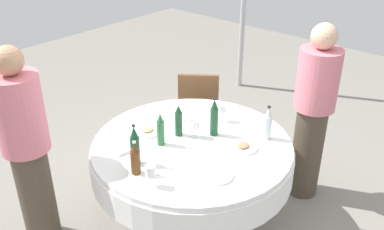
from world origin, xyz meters
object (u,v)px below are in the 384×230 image
Objects in this scene: dining_table at (192,158)px; chair_left at (199,103)px; person_east at (27,148)px; plate_inner at (243,147)px; bottle_dark_green_mid at (179,121)px; person_rear at (313,111)px; bottle_green_south at (161,130)px; bottle_clear_left at (268,124)px; bottle_dark_green_rear at (135,146)px; wine_glass_left at (223,109)px; plate_west at (217,175)px; plate_front at (148,131)px; wine_glass_mid at (195,125)px; bottle_brown_east at (135,159)px; wine_glass_south at (150,171)px.

chair_left reaches higher than dining_table.
plate_inner is at bearing -95.67° from person_east.
bottle_dark_green_mid is 1.14m from person_rear.
bottle_clear_left is (-0.60, 0.56, 0.00)m from bottle_green_south.
bottle_dark_green_rear reaches higher than bottle_green_south.
person_east reaches higher than plate_inner.
wine_glass_left is at bearing -89.67° from bottle_clear_left.
bottle_dark_green_mid is at bearing -112.38° from plate_west.
bottle_clear_left is 1.78m from person_east.
plate_front is 0.13× the size of person_east.
dining_table is 1.09m from person_rear.
person_rear reaches higher than wine_glass_mid.
person_rear reaches higher than bottle_green_south.
person_east is at bearing -53.01° from bottle_dark_green_rear.
plate_west is (0.22, 0.41, 0.15)m from dining_table.
person_rear reaches higher than plate_front.
bottle_brown_east is 1.68× the size of wine_glass_left.
wine_glass_left reaches higher than plate_west.
bottle_dark_green_mid is 1.75× the size of wine_glass_south.
chair_left is (-1.84, 0.05, -0.32)m from person_east.
chair_left is (-0.47, -1.09, -0.35)m from bottle_clear_left.
chair_left is at bearing -150.38° from wine_glass_south.
bottle_green_south is 1.25m from chair_left.
plate_front is at bearing -57.86° from bottle_dark_green_mid.
dining_table is 0.66m from wine_glass_south.
wine_glass_south reaches higher than dining_table.
bottle_brown_east is at bearing 1.06° from wine_glass_mid.
bottle_dark_green_rear is at bearing -34.68° from plate_inner.
person_rear is (-0.85, 0.57, -0.02)m from wine_glass_mid.
bottle_green_south reaches higher than wine_glass_left.
bottle_brown_east is at bearing 19.45° from bottle_green_south.
person_rear is (-1.88, 1.27, -0.01)m from person_east.
plate_front is at bearing -59.36° from wine_glass_mid.
chair_left is at bearing -153.73° from bottle_green_south.
bottle_clear_left is (-0.90, 0.51, -0.01)m from bottle_dark_green_rear.
wine_glass_south is 0.71× the size of plate_inner.
wine_glass_south is 1.56m from person_rear.
bottle_dark_green_rear is (0.47, -0.11, 0.29)m from dining_table.
wine_glass_left is at bearing -175.31° from dining_table.
bottle_green_south is 0.32× the size of chair_left.
plate_front is 0.78m from plate_inner.
bottle_brown_east is at bearing -103.02° from chair_left.
wine_glass_south is 0.10× the size of person_rear.
plate_front is (0.54, -0.33, -0.10)m from wine_glass_left.
wine_glass_south is 0.96m from person_east.
bottle_dark_green_mid reaches higher than plate_front.
bottle_brown_east is 1.10× the size of plate_west.
bottle_clear_left is 0.27m from plate_inner.
bottle_green_south is at bearing -42.88° from bottle_clear_left.
wine_glass_left is 1.54m from person_east.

